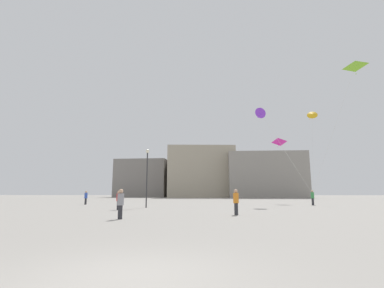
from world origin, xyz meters
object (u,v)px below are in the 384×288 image
person_in_blue (86,197)px  person_in_grey (121,203)px  person_in_orange (236,201)px  kite_lime_delta (354,69)px  building_right_hall (265,176)px  kite_magenta_delta (280,142)px  kite_amber_diamond (312,115)px  person_in_green (313,197)px  lamppost_east (147,169)px  building_centre_hall (200,173)px  person_in_red (118,199)px  kite_violet_diamond (261,113)px  building_left_hall (146,179)px

person_in_blue → person_in_grey: size_ratio=1.00×
person_in_orange → kite_lime_delta: 19.55m
building_right_hall → kite_lime_delta: bearing=-91.3°
building_right_hall → kite_magenta_delta: bearing=-97.9°
kite_magenta_delta → kite_amber_diamond: bearing=-26.1°
kite_magenta_delta → person_in_green: bearing=-73.6°
person_in_blue → building_right_hall: size_ratio=0.08×
person_in_blue → person_in_orange: 22.31m
person_in_orange → lamppost_east: lamppost_east is taller
kite_lime_delta → building_centre_hall: (-16.80, 57.87, -6.31)m
person_in_blue → kite_lime_delta: size_ratio=0.13×
person_in_blue → kite_amber_diamond: size_ratio=0.15×
building_right_hall → person_in_blue: bearing=-123.4°
person_in_blue → person_in_grey: person_in_blue is taller
person_in_orange → kite_amber_diamond: kite_amber_diamond is taller
person_in_blue → person_in_red: person_in_blue is taller
kite_violet_diamond → person_in_orange: bearing=-107.7°
person_in_red → building_centre_hall: size_ratio=0.08×
person_in_grey → building_left_hall: size_ratio=0.09×
building_centre_hall → building_right_hall: (18.00, -4.83, -1.11)m
person_in_grey → kite_amber_diamond: kite_amber_diamond is taller
kite_amber_diamond → building_centre_hall: building_centre_hall is taller
person_in_blue → kite_amber_diamond: (28.89, 4.12, 10.90)m
kite_amber_diamond → building_right_hall: kite_amber_diamond is taller
person_in_green → person_in_grey: size_ratio=1.05×
person_in_green → building_left_hall: (-32.29, 58.46, 4.81)m
person_in_red → person_in_orange: bearing=10.1°
kite_magenta_delta → kite_amber_diamond: (4.06, -1.99, 3.40)m
person_in_orange → person_in_green: bearing=-59.3°
person_in_red → lamppost_east: bearing=104.5°
kite_lime_delta → building_left_hall: kite_lime_delta is taller
kite_magenta_delta → building_right_hall: 40.49m
lamppost_east → person_in_red: bearing=-112.5°
person_in_blue → lamppost_east: size_ratio=0.29×
person_in_grey → person_in_red: 8.57m
kite_amber_diamond → building_left_hall: (-34.50, 54.21, -6.05)m
person_in_grey → building_right_hall: (20.47, 64.53, 5.14)m
person_in_blue → kite_violet_diamond: (21.12, -0.61, 9.93)m
kite_violet_diamond → building_right_hall: size_ratio=0.50×
kite_magenta_delta → lamppost_east: size_ratio=1.34×
kite_violet_diamond → building_centre_hall: 52.45m
person_in_orange → building_left_hall: size_ratio=0.09×
person_in_green → kite_violet_diamond: bearing=120.7°
person_in_grey → kite_lime_delta: 25.71m
person_in_grey → kite_amber_diamond: 31.39m
person_in_grey → kite_violet_diamond: 23.25m
person_in_orange → building_right_hall: bearing=-37.8°
building_right_hall → building_left_hall: bearing=161.3°
person_in_grey → lamppost_east: size_ratio=0.29×
kite_violet_diamond → person_in_grey: bearing=-122.2°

